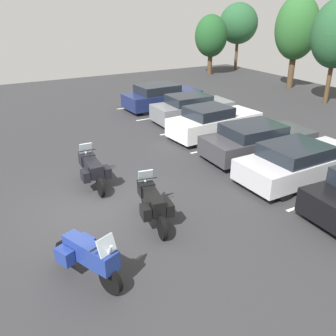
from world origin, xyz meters
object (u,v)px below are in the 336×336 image
at_px(motorcycle_touring, 92,168).
at_px(car_charcoal, 257,140).
at_px(motorcycle_third, 152,202).
at_px(car_navy, 161,97).
at_px(motorcycle_second, 88,256).
at_px(car_silver, 300,162).
at_px(car_grey, 192,109).
at_px(car_white, 214,122).

bearing_deg(motorcycle_touring, car_charcoal, 83.63).
relative_size(motorcycle_third, car_navy, 0.48).
distance_m(motorcycle_second, car_charcoal, 9.32).
bearing_deg(car_silver, motorcycle_touring, -115.85).
relative_size(motorcycle_touring, car_navy, 0.48).
bearing_deg(motorcycle_touring, car_silver, 64.15).
bearing_deg(car_navy, motorcycle_second, -34.57).
distance_m(motorcycle_touring, car_silver, 7.35).
bearing_deg(motorcycle_third, car_grey, 140.95).
distance_m(motorcycle_second, motorcycle_third, 2.83).
xyz_separation_m(motorcycle_second, motorcycle_third, (-1.51, 2.40, -0.02)).
bearing_deg(motorcycle_third, car_charcoal, 111.43).
height_order(motorcycle_touring, car_white, car_white).
xyz_separation_m(motorcycle_touring, motorcycle_second, (4.65, -1.67, 0.02)).
height_order(motorcycle_third, car_navy, car_navy).
relative_size(motorcycle_touring, motorcycle_second, 1.08).
bearing_deg(motorcycle_second, car_navy, 145.43).
relative_size(motorcycle_touring, car_white, 0.49).
distance_m(car_grey, car_silver, 8.02).
bearing_deg(car_navy, car_silver, -2.17).
xyz_separation_m(motorcycle_second, car_silver, (-1.45, 8.28, 0.02)).
height_order(motorcycle_touring, car_silver, car_silver).
xyz_separation_m(car_grey, car_silver, (8.00, -0.55, -0.02)).
bearing_deg(car_white, motorcycle_touring, -71.93).
bearing_deg(car_charcoal, car_navy, 178.44).
relative_size(motorcycle_touring, motorcycle_third, 1.00).
height_order(motorcycle_second, car_white, car_white).
relative_size(motorcycle_second, car_charcoal, 0.44).
bearing_deg(car_grey, car_white, -9.71).
distance_m(motorcycle_touring, car_navy, 10.64).
distance_m(car_navy, car_grey, 3.18).
bearing_deg(car_charcoal, motorcycle_third, -68.57).
distance_m(car_grey, car_charcoal, 5.57).
bearing_deg(car_silver, car_charcoal, 175.67).
relative_size(car_grey, car_charcoal, 0.90).
bearing_deg(car_navy, car_grey, 2.34).
bearing_deg(motorcycle_touring, motorcycle_second, -19.70).
bearing_deg(car_grey, motorcycle_third, -39.05).
bearing_deg(motorcycle_second, car_white, 129.22).
height_order(car_charcoal, car_silver, car_charcoal).
bearing_deg(motorcycle_second, motorcycle_touring, 160.30).
distance_m(motorcycle_third, car_grey, 10.22).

